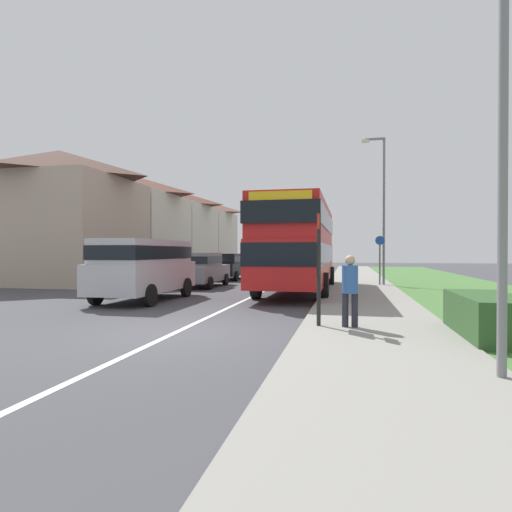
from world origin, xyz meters
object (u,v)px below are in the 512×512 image
double_decker_bus (299,242)px  parked_van_silver (145,264)px  cycle_route_sign (380,258)px  street_lamp_mid (382,201)px  pedestrian_at_stop (350,287)px  bus_stop_sign (319,261)px  parked_car_black (228,265)px  parked_car_grey (201,268)px  street_lamp_near (494,72)px

double_decker_bus → parked_van_silver: (-5.01, -4.23, -0.85)m
cycle_route_sign → street_lamp_mid: 2.81m
double_decker_bus → parked_van_silver: double_decker_bus is taller
pedestrian_at_stop → bus_stop_sign: bearing=175.8°
pedestrian_at_stop → street_lamp_mid: street_lamp_mid is taller
double_decker_bus → parked_car_black: double_decker_bus is taller
street_lamp_mid → pedestrian_at_stop: bearing=-97.3°
double_decker_bus → bus_stop_sign: size_ratio=3.94×
parked_van_silver → parked_car_grey: size_ratio=1.19×
bus_stop_sign → street_lamp_mid: (2.25, 12.33, 2.69)m
cycle_route_sign → street_lamp_mid: (0.09, 0.07, 2.80)m
pedestrian_at_stop → bus_stop_sign: bus_stop_sign is taller
parked_car_grey → pedestrian_at_stop: (7.14, -10.40, 0.05)m
parked_car_black → street_lamp_near: bearing=-64.6°
double_decker_bus → parked_van_silver: 6.62m
parked_van_silver → parked_car_grey: parked_van_silver is taller
parked_car_grey → parked_car_black: bearing=92.7°
parked_car_black → bus_stop_sign: bus_stop_sign is taller
parked_car_black → cycle_route_sign: bearing=-23.0°
bus_stop_sign → street_lamp_near: size_ratio=0.37×
parked_van_silver → parked_car_black: parked_van_silver is taller
parked_car_grey → street_lamp_mid: bearing=12.8°
parked_car_grey → street_lamp_near: size_ratio=0.59×
parked_car_black → street_lamp_near: size_ratio=0.63×
cycle_route_sign → street_lamp_mid: bearing=38.2°
parked_car_grey → bus_stop_sign: bearing=-58.0°
bus_stop_sign → double_decker_bus: bearing=99.4°
parked_van_silver → street_lamp_mid: bearing=41.9°
street_lamp_near → bus_stop_sign: bearing=126.5°
parked_van_silver → street_lamp_near: 12.22m
parked_car_black → street_lamp_mid: bearing=-22.4°
parked_van_silver → street_lamp_mid: street_lamp_mid is taller
street_lamp_near → pedestrian_at_stop: bearing=118.7°
parked_van_silver → pedestrian_at_stop: 8.47m
parked_car_black → bus_stop_sign: bearing=-67.2°
parked_car_black → parked_car_grey: bearing=-87.3°
double_decker_bus → street_lamp_mid: bearing=44.1°
street_lamp_near → parked_car_black: bearing=115.4°
double_decker_bus → street_lamp_near: (3.92, -12.09, 1.93)m
parked_car_black → double_decker_bus: bearing=-54.1°
street_lamp_mid → parked_car_grey: bearing=-167.2°
double_decker_bus → street_lamp_near: 12.85m
bus_stop_sign → street_lamp_near: street_lamp_near is taller
parked_van_silver → parked_car_black: bearing=91.3°
cycle_route_sign → street_lamp_near: (0.31, -15.60, 2.64)m
parked_van_silver → pedestrian_at_stop: size_ratio=2.97×
parked_van_silver → street_lamp_near: street_lamp_near is taller
parked_van_silver → bus_stop_sign: 7.89m
parked_car_black → pedestrian_at_stop: bearing=-65.3°
parked_car_black → bus_stop_sign: (6.73, -16.03, 0.64)m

